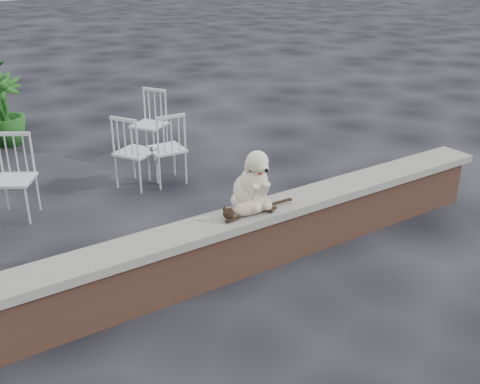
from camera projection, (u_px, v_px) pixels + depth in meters
ground at (242, 269)px, 5.39m from camera, size 60.00×60.00×0.00m
brick_wall at (242, 246)px, 5.29m from camera, size 6.00×0.30×0.50m
capstone at (242, 218)px, 5.17m from camera, size 6.20×0.40×0.08m
dog at (250, 177)px, 5.20m from camera, size 0.43×0.54×0.59m
cat at (252, 206)px, 5.14m from camera, size 0.91×0.29×0.15m
chair_b at (13, 178)px, 6.23m from camera, size 0.78×0.78×0.94m
chair_e at (135, 151)px, 7.07m from camera, size 0.76×0.76×0.94m
chair_c at (166, 148)px, 7.17m from camera, size 0.59×0.59×0.94m
chair_d at (149, 124)px, 8.12m from camera, size 0.77×0.77×0.94m
potted_plant_b at (4, 110)px, 8.54m from camera, size 0.78×0.78×1.07m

